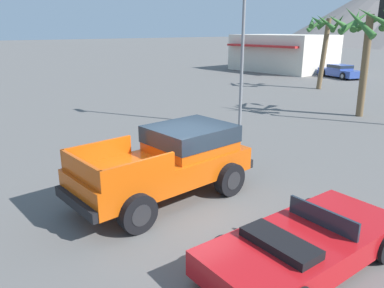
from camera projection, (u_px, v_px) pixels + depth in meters
name	position (u px, v px, depth m)	size (l,w,h in m)	color
ground_plane	(182.00, 201.00, 9.88)	(320.00, 320.00, 0.00)	#5B5956
orange_pickup_truck	(172.00, 158.00, 9.99)	(2.44, 5.10, 1.85)	#CC4C0C
red_convertible_car	(304.00, 245.00, 7.12)	(2.13, 4.42, 1.05)	#B21419
parked_car_blue	(340.00, 71.00, 34.85)	(4.76, 3.18, 1.21)	#334C9E
street_lamp_post	(244.00, 21.00, 16.22)	(0.90, 0.24, 7.84)	slate
palm_tree_tall	(370.00, 33.00, 18.34)	(3.06, 3.00, 5.50)	brown
palm_tree_short	(325.00, 32.00, 27.34)	(2.81, 2.78, 5.51)	brown
storefront_building	(283.00, 53.00, 40.50)	(9.76, 7.63, 3.79)	beige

